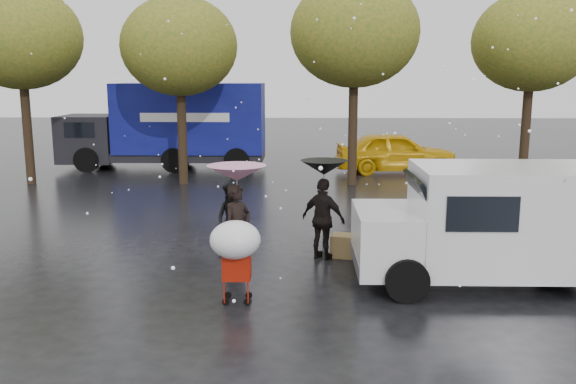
{
  "coord_description": "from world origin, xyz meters",
  "views": [
    {
      "loc": [
        0.69,
        -11.36,
        3.8
      ],
      "look_at": [
        0.43,
        1.0,
        1.43
      ],
      "focal_mm": 38.0,
      "sensor_mm": 36.0,
      "label": 1
    }
  ],
  "objects_px": {
    "vendor_cart": "(397,228)",
    "yellow_taxi": "(396,152)",
    "blue_truck": "(171,126)",
    "person_black": "(323,219)",
    "shopping_cart": "(236,244)",
    "white_van": "(499,223)",
    "person_pink": "(238,229)"
  },
  "relations": [
    {
      "from": "person_black",
      "to": "yellow_taxi",
      "type": "height_order",
      "value": "person_black"
    },
    {
      "from": "vendor_cart",
      "to": "shopping_cart",
      "type": "distance_m",
      "value": 3.97
    },
    {
      "from": "person_black",
      "to": "shopping_cart",
      "type": "xyz_separation_m",
      "value": [
        -1.55,
        -2.7,
        0.21
      ]
    },
    {
      "from": "vendor_cart",
      "to": "yellow_taxi",
      "type": "bearing_deg",
      "value": 81.47
    },
    {
      "from": "vendor_cart",
      "to": "white_van",
      "type": "bearing_deg",
      "value": -38.68
    },
    {
      "from": "vendor_cart",
      "to": "blue_truck",
      "type": "height_order",
      "value": "blue_truck"
    },
    {
      "from": "person_pink",
      "to": "vendor_cart",
      "type": "distance_m",
      "value": 3.3
    },
    {
      "from": "shopping_cart",
      "to": "blue_truck",
      "type": "xyz_separation_m",
      "value": [
        -4.31,
        15.36,
        0.69
      ]
    },
    {
      "from": "person_black",
      "to": "white_van",
      "type": "distance_m",
      "value": 3.5
    },
    {
      "from": "person_black",
      "to": "blue_truck",
      "type": "height_order",
      "value": "blue_truck"
    },
    {
      "from": "yellow_taxi",
      "to": "blue_truck",
      "type": "bearing_deg",
      "value": 81.0
    },
    {
      "from": "person_black",
      "to": "yellow_taxi",
      "type": "bearing_deg",
      "value": -71.82
    },
    {
      "from": "shopping_cart",
      "to": "white_van",
      "type": "distance_m",
      "value": 4.85
    },
    {
      "from": "vendor_cart",
      "to": "white_van",
      "type": "relative_size",
      "value": 0.31
    },
    {
      "from": "vendor_cart",
      "to": "yellow_taxi",
      "type": "height_order",
      "value": "yellow_taxi"
    },
    {
      "from": "person_pink",
      "to": "vendor_cart",
      "type": "xyz_separation_m",
      "value": [
        3.19,
        0.81,
        -0.15
      ]
    },
    {
      "from": "shopping_cart",
      "to": "person_pink",
      "type": "bearing_deg",
      "value": 94.81
    },
    {
      "from": "person_black",
      "to": "vendor_cart",
      "type": "xyz_separation_m",
      "value": [
        1.5,
        -0.19,
        -0.13
      ]
    },
    {
      "from": "shopping_cart",
      "to": "blue_truck",
      "type": "distance_m",
      "value": 15.97
    },
    {
      "from": "shopping_cart",
      "to": "white_van",
      "type": "height_order",
      "value": "white_van"
    },
    {
      "from": "person_black",
      "to": "white_van",
      "type": "bearing_deg",
      "value": -171.74
    },
    {
      "from": "white_van",
      "to": "person_pink",
      "type": "bearing_deg",
      "value": 174.05
    },
    {
      "from": "person_pink",
      "to": "blue_truck",
      "type": "height_order",
      "value": "blue_truck"
    },
    {
      "from": "vendor_cart",
      "to": "blue_truck",
      "type": "xyz_separation_m",
      "value": [
        -7.36,
        12.84,
        1.03
      ]
    },
    {
      "from": "blue_truck",
      "to": "person_black",
      "type": "bearing_deg",
      "value": -65.17
    },
    {
      "from": "vendor_cart",
      "to": "shopping_cart",
      "type": "relative_size",
      "value": 1.04
    },
    {
      "from": "vendor_cart",
      "to": "yellow_taxi",
      "type": "xyz_separation_m",
      "value": [
        1.8,
        11.98,
        0.09
      ]
    },
    {
      "from": "shopping_cart",
      "to": "white_van",
      "type": "xyz_separation_m",
      "value": [
        4.7,
        1.2,
        0.1
      ]
    },
    {
      "from": "white_van",
      "to": "blue_truck",
      "type": "bearing_deg",
      "value": 122.45
    },
    {
      "from": "person_pink",
      "to": "blue_truck",
      "type": "distance_m",
      "value": 14.31
    },
    {
      "from": "white_van",
      "to": "yellow_taxi",
      "type": "distance_m",
      "value": 13.3
    },
    {
      "from": "white_van",
      "to": "blue_truck",
      "type": "height_order",
      "value": "blue_truck"
    }
  ]
}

